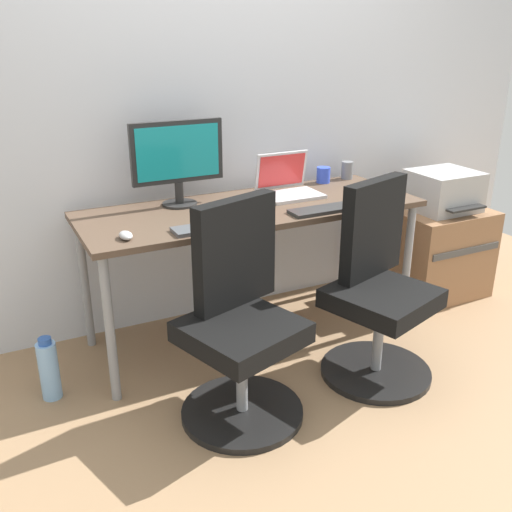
{
  "coord_description": "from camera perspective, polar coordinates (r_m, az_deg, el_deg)",
  "views": [
    {
      "loc": [
        -1.26,
        -2.58,
        1.6
      ],
      "look_at": [
        0.0,
        -0.05,
        0.48
      ],
      "focal_mm": 40.58,
      "sensor_mm": 36.0,
      "label": 1
    }
  ],
  "objects": [
    {
      "name": "keyboard_by_laptop",
      "position": [
        2.92,
        6.52,
        4.53
      ],
      "size": [
        0.34,
        0.12,
        0.02
      ],
      "primitive_type": "cube",
      "color": "#2D2D2D",
      "rests_on": "desk"
    },
    {
      "name": "water_bottle_on_floor",
      "position": [
        2.85,
        -19.73,
        -10.49
      ],
      "size": [
        0.09,
        0.09,
        0.31
      ],
      "color": "#8CBFF2",
      "rests_on": "ground"
    },
    {
      "name": "back_wall",
      "position": [
        3.25,
        -3.74,
        16.23
      ],
      "size": [
        4.4,
        0.04,
        2.6
      ],
      "primitive_type": "cube",
      "color": "silver",
      "rests_on": "ground"
    },
    {
      "name": "mouse_by_laptop",
      "position": [
        2.58,
        -12.72,
        2.0
      ],
      "size": [
        0.06,
        0.1,
        0.03
      ],
      "primitive_type": "ellipsoid",
      "color": "#B7B7B7",
      "rests_on": "desk"
    },
    {
      "name": "pen_cup",
      "position": [
        3.59,
        8.97,
        8.36
      ],
      "size": [
        0.07,
        0.07,
        0.1
      ],
      "primitive_type": "cylinder",
      "color": "slate",
      "rests_on": "desk"
    },
    {
      "name": "keyboard_by_monitor",
      "position": [
        2.65,
        -4.62,
        2.84
      ],
      "size": [
        0.34,
        0.12,
        0.02
      ],
      "primitive_type": "cube",
      "color": "#515156",
      "rests_on": "desk"
    },
    {
      "name": "desktop_monitor",
      "position": [
        2.98,
        -7.74,
        9.62
      ],
      "size": [
        0.48,
        0.18,
        0.43
      ],
      "color": "#262626",
      "rests_on": "desk"
    },
    {
      "name": "side_cabinet",
      "position": [
        3.85,
        17.31,
        0.46
      ],
      "size": [
        0.58,
        0.49,
        0.55
      ],
      "color": "#996B47",
      "rests_on": "ground"
    },
    {
      "name": "printer",
      "position": [
        3.73,
        17.98,
        6.14
      ],
      "size": [
        0.38,
        0.4,
        0.24
      ],
      "color": "#B7B7B7",
      "rests_on": "side_cabinet"
    },
    {
      "name": "ground_plane",
      "position": [
        3.29,
        -0.39,
        -7.58
      ],
      "size": [
        5.28,
        5.28,
        0.0
      ],
      "primitive_type": "plane",
      "color": "#9E7A56"
    },
    {
      "name": "coffee_mug",
      "position": [
        3.48,
        6.65,
        7.95
      ],
      "size": [
        0.08,
        0.08,
        0.09
      ],
      "primitive_type": "cylinder",
      "color": "blue",
      "rests_on": "desk"
    },
    {
      "name": "open_laptop",
      "position": [
        3.19,
        3.16,
        7.0
      ],
      "size": [
        0.31,
        0.26,
        0.23
      ],
      "color": "silver",
      "rests_on": "desk"
    },
    {
      "name": "mouse_by_monitor",
      "position": [
        2.8,
        0.29,
        4.12
      ],
      "size": [
        0.06,
        0.1,
        0.03
      ],
      "primitive_type": "ellipsoid",
      "color": "#B7B7B7",
      "rests_on": "desk"
    },
    {
      "name": "office_chair_left",
      "position": [
        2.49,
        -1.64,
        -6.64
      ],
      "size": [
        0.55,
        0.55,
        0.94
      ],
      "color": "black",
      "rests_on": "ground"
    },
    {
      "name": "office_chair_right",
      "position": [
        2.84,
        11.87,
        -3.39
      ],
      "size": [
        0.55,
        0.55,
        0.94
      ],
      "color": "black",
      "rests_on": "ground"
    },
    {
      "name": "desk",
      "position": [
        3.01,
        -0.43,
        3.74
      ],
      "size": [
        1.77,
        0.65,
        0.74
      ],
      "color": "brown",
      "rests_on": "ground"
    }
  ]
}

